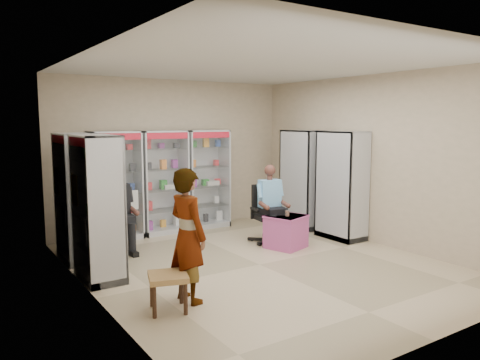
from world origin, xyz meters
TOP-DOWN VIEW (x-y plane):
  - floor at (0.00, 0.00)m, footprint 6.00×6.00m
  - room_shell at (0.00, 0.00)m, footprint 5.02×6.02m
  - cabinet_back_left at (-1.30, 2.73)m, footprint 0.90×0.50m
  - cabinet_back_mid at (-0.35, 2.73)m, footprint 0.90×0.50m
  - cabinet_back_right at (0.60, 2.73)m, footprint 0.90×0.50m
  - cabinet_right_far at (2.23, 1.60)m, footprint 0.90×0.50m
  - cabinet_right_near at (2.23, 0.50)m, footprint 0.90×0.50m
  - cabinet_left_far at (-2.23, 1.80)m, footprint 0.90×0.50m
  - cabinet_left_near at (-2.23, 0.70)m, footprint 0.90×0.50m
  - wooden_chair at (-1.55, 2.00)m, footprint 0.42×0.42m
  - seated_customer at (-1.55, 1.95)m, footprint 0.44×0.60m
  - office_chair at (0.91, 1.03)m, footprint 0.65×0.65m
  - seated_shopkeeper at (0.91, 0.98)m, footprint 0.52×0.66m
  - pink_trunk at (0.95, 0.54)m, footprint 0.74×0.72m
  - tea_glass at (0.94, 0.50)m, footprint 0.07×0.07m
  - woven_stool_a at (1.06, 0.81)m, footprint 0.48×0.48m
  - woven_stool_b at (-1.90, -0.83)m, footprint 0.55×0.55m
  - standing_man at (-1.57, -0.69)m, footprint 0.48×0.65m

SIDE VIEW (x-z plane):
  - floor at x=0.00m, z-range 0.00..0.00m
  - woven_stool_a at x=1.06m, z-range 0.00..0.37m
  - woven_stool_b at x=-1.90m, z-range 0.00..0.44m
  - pink_trunk at x=0.95m, z-range 0.00..0.57m
  - wooden_chair at x=-1.55m, z-range 0.00..0.94m
  - office_chair at x=0.91m, z-range 0.00..1.04m
  - tea_glass at x=0.94m, z-range 0.57..0.67m
  - seated_shopkeeper at x=0.91m, z-range 0.00..1.33m
  - seated_customer at x=-1.55m, z-range 0.00..1.34m
  - standing_man at x=-1.57m, z-range 0.00..1.63m
  - cabinet_back_left at x=-1.30m, z-range 0.00..2.00m
  - cabinet_back_mid at x=-0.35m, z-range 0.00..2.00m
  - cabinet_back_right at x=0.60m, z-range 0.00..2.00m
  - cabinet_right_far at x=2.23m, z-range 0.00..2.00m
  - cabinet_right_near at x=2.23m, z-range 0.00..2.00m
  - cabinet_left_far at x=-2.23m, z-range 0.00..2.00m
  - cabinet_left_near at x=-2.23m, z-range 0.00..2.00m
  - room_shell at x=0.00m, z-range 0.46..3.47m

